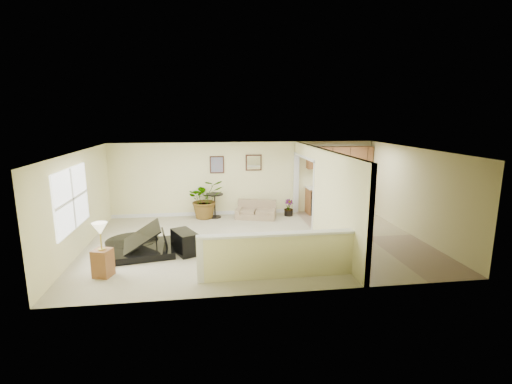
{
  "coord_description": "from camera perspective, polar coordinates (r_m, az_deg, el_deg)",
  "views": [
    {
      "loc": [
        -1.34,
        -9.51,
        3.37
      ],
      "look_at": [
        0.03,
        0.4,
        1.31
      ],
      "focal_mm": 26.0,
      "sensor_mm": 36.0,
      "label": 1
    }
  ],
  "objects": [
    {
      "name": "back_wall",
      "position": [
        12.76,
        -1.72,
        2.09
      ],
      "size": [
        9.0,
        0.04,
        2.5
      ],
      "primitive_type": "cube",
      "color": "#F0EAA4",
      "rests_on": "floor"
    },
    {
      "name": "accent_table",
      "position": [
        12.5,
        -6.36,
        -1.59
      ],
      "size": [
        0.56,
        0.56,
        0.82
      ],
      "color": "black",
      "rests_on": "floor"
    },
    {
      "name": "interior_partition",
      "position": [
        10.48,
        9.76,
        -0.36
      ],
      "size": [
        0.18,
        5.99,
        2.5
      ],
      "color": "#F0EAA4",
      "rests_on": "floor"
    },
    {
      "name": "kitchen_cabinets",
      "position": [
        13.29,
        12.23,
        0.55
      ],
      "size": [
        2.36,
        0.65,
        2.33
      ],
      "color": "brown",
      "rests_on": "floor"
    },
    {
      "name": "palm_plant",
      "position": [
        12.47,
        -7.81,
        -1.09
      ],
      "size": [
        1.41,
        1.3,
        1.31
      ],
      "color": "black",
      "rests_on": "floor"
    },
    {
      "name": "piano",
      "position": [
        9.77,
        -17.74,
        -5.13
      ],
      "size": [
        2.1,
        2.14,
        1.54
      ],
      "rotation": [
        0.0,
        0.0,
        0.18
      ],
      "color": "black",
      "rests_on": "floor"
    },
    {
      "name": "ceiling",
      "position": [
        9.65,
        0.17,
        6.48
      ],
      "size": [
        9.0,
        6.0,
        0.04
      ],
      "primitive_type": "cube",
      "color": "white",
      "rests_on": "back_wall"
    },
    {
      "name": "right_wall",
      "position": [
        11.36,
        23.25,
        -0.06
      ],
      "size": [
        0.04,
        6.0,
        2.5
      ],
      "primitive_type": "cube",
      "color": "#F0EAA4",
      "rests_on": "floor"
    },
    {
      "name": "small_plant",
      "position": [
        12.75,
        5.04,
        -2.59
      ],
      "size": [
        0.37,
        0.37,
        0.57
      ],
      "color": "black",
      "rests_on": "floor"
    },
    {
      "name": "kitchen_vinyl",
      "position": [
        11.05,
        16.67,
        -6.6
      ],
      "size": [
        2.7,
        6.0,
        0.01
      ],
      "primitive_type": "cube",
      "color": "tan",
      "rests_on": "floor"
    },
    {
      "name": "left_window",
      "position": [
        9.74,
        -26.52,
        -0.97
      ],
      "size": [
        0.05,
        2.15,
        1.45
      ],
      "primitive_type": "cube",
      "color": "white",
      "rests_on": "left_wall"
    },
    {
      "name": "pony_half_wall",
      "position": [
        7.89,
        3.07,
        -9.58
      ],
      "size": [
        3.42,
        0.22,
        1.0
      ],
      "color": "#F0EAA4",
      "rests_on": "floor"
    },
    {
      "name": "floor",
      "position": [
        10.18,
        0.16,
        -7.68
      ],
      "size": [
        9.0,
        9.0,
        0.0
      ],
      "primitive_type": "plane",
      "color": "tan",
      "rests_on": "ground"
    },
    {
      "name": "lamp_stand",
      "position": [
        8.59,
        -22.6,
        -8.78
      ],
      "size": [
        0.44,
        0.44,
        1.19
      ],
      "color": "brown",
      "rests_on": "floor"
    },
    {
      "name": "wall_art_left",
      "position": [
        12.59,
        -6.03,
        4.2
      ],
      "size": [
        0.48,
        0.04,
        0.58
      ],
      "color": "#3A1F15",
      "rests_on": "back_wall"
    },
    {
      "name": "wall_mirror",
      "position": [
        12.69,
        -0.37,
        4.55
      ],
      "size": [
        0.55,
        0.04,
        0.55
      ],
      "color": "#3A1F15",
      "rests_on": "back_wall"
    },
    {
      "name": "front_wall",
      "position": [
        6.98,
        3.61,
        -6.07
      ],
      "size": [
        9.0,
        0.04,
        2.5
      ],
      "primitive_type": "cube",
      "color": "#F0EAA4",
      "rests_on": "floor"
    },
    {
      "name": "left_wall",
      "position": [
        10.25,
        -25.63,
        -1.46
      ],
      "size": [
        0.04,
        6.0,
        2.5
      ],
      "primitive_type": "cube",
      "color": "#F0EAA4",
      "rests_on": "floor"
    },
    {
      "name": "piano_bench",
      "position": [
        9.49,
        -10.94,
        -7.58
      ],
      "size": [
        0.74,
        0.94,
        0.56
      ],
      "primitive_type": "cube",
      "rotation": [
        0.0,
        0.0,
        0.43
      ],
      "color": "black",
      "rests_on": "floor"
    },
    {
      "name": "loveseat",
      "position": [
        12.45,
        -0.05,
        -2.69
      ],
      "size": [
        1.5,
        1.08,
        0.75
      ],
      "rotation": [
        0.0,
        0.0,
        -0.28
      ],
      "color": "#9D7E64",
      "rests_on": "floor"
    }
  ]
}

